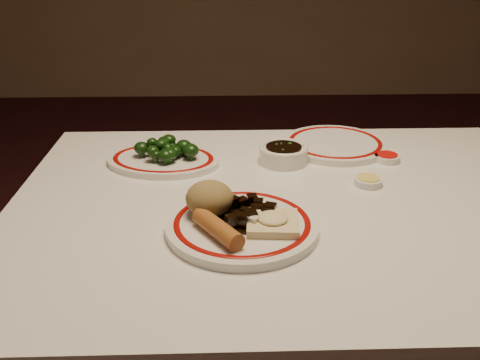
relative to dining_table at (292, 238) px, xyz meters
name	(u,v)px	position (x,y,z in m)	size (l,w,h in m)	color
dining_table	(292,238)	(0.00, 0.00, 0.00)	(1.20, 0.90, 0.75)	white
main_plate	(242,225)	(-0.11, -0.12, 0.10)	(0.38, 0.38, 0.02)	white
rice_mound	(209,198)	(-0.18, -0.09, 0.14)	(0.09, 0.09, 0.07)	olive
spring_roll	(218,229)	(-0.16, -0.18, 0.13)	(0.03, 0.03, 0.12)	#AF672B
fried_wonton	(273,222)	(-0.06, -0.14, 0.12)	(0.10, 0.10, 0.03)	beige
stirfry_heap	(251,213)	(-0.10, -0.11, 0.12)	(0.13, 0.13, 0.03)	black
broccoli_plate	(163,160)	(-0.30, 0.21, 0.10)	(0.31, 0.28, 0.02)	white
broccoli_pile	(167,148)	(-0.28, 0.21, 0.13)	(0.16, 0.12, 0.05)	#23471C
soy_bowl	(284,155)	(0.00, 0.21, 0.11)	(0.12, 0.12, 0.04)	white
sweet_sour_dish	(387,158)	(0.26, 0.21, 0.10)	(0.06, 0.06, 0.02)	white
mustard_dish	(368,181)	(0.18, 0.07, 0.10)	(0.06, 0.06, 0.02)	white
far_plate	(335,144)	(0.15, 0.31, 0.10)	(0.36, 0.36, 0.02)	white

